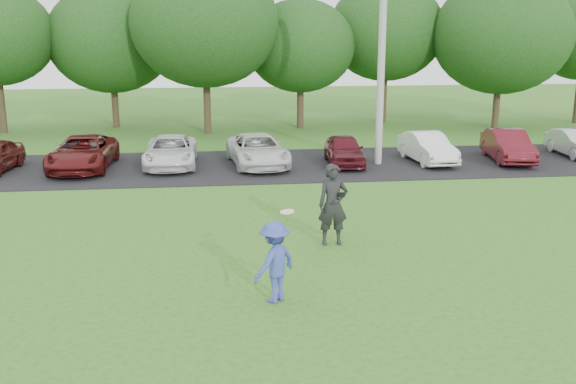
{
  "coord_description": "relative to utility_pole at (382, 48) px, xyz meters",
  "views": [
    {
      "loc": [
        -1.8,
        -11.52,
        5.09
      ],
      "look_at": [
        0.0,
        3.5,
        1.3
      ],
      "focal_mm": 40.0,
      "sensor_mm": 36.0,
      "label": 1
    }
  ],
  "objects": [
    {
      "name": "ground",
      "position": [
        -4.69,
        -12.74,
        -4.51
      ],
      "size": [
        100.0,
        100.0,
        0.0
      ],
      "primitive_type": "plane",
      "color": "#2F651D",
      "rests_on": "ground"
    },
    {
      "name": "parking_lot",
      "position": [
        -4.69,
        0.26,
        -4.49
      ],
      "size": [
        32.0,
        6.5,
        0.03
      ],
      "primitive_type": "cube",
      "color": "black",
      "rests_on": "ground"
    },
    {
      "name": "utility_pole",
      "position": [
        0.0,
        0.0,
        0.0
      ],
      "size": [
        0.28,
        0.28,
        9.01
      ],
      "primitive_type": "cylinder",
      "color": "#A5A5A0",
      "rests_on": "ground"
    },
    {
      "name": "frisbee_player",
      "position": [
        -5.36,
        -12.72,
        -3.7
      ],
      "size": [
        1.17,
        1.13,
        1.8
      ],
      "color": "#3B49A8",
      "rests_on": "ground"
    },
    {
      "name": "camera_bystander",
      "position": [
        -3.61,
        -9.45,
        -3.5
      ],
      "size": [
        0.74,
        0.49,
        2.0
      ],
      "color": "black",
      "rests_on": "ground"
    },
    {
      "name": "parked_cars",
      "position": [
        -5.49,
        0.23,
        -3.88
      ],
      "size": [
        27.94,
        4.67,
        1.25
      ],
      "color": "silver",
      "rests_on": "parking_lot"
    },
    {
      "name": "tree_row",
      "position": [
        -3.17,
        10.02,
        0.4
      ],
      "size": [
        42.39,
        9.85,
        8.64
      ],
      "color": "#38281C",
      "rests_on": "ground"
    }
  ]
}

